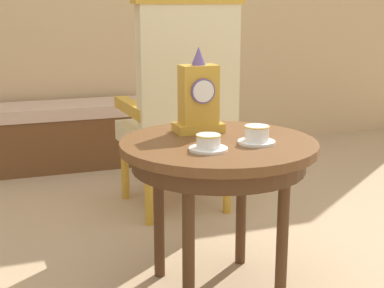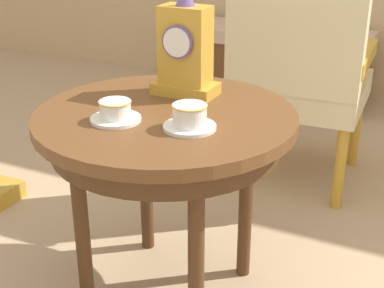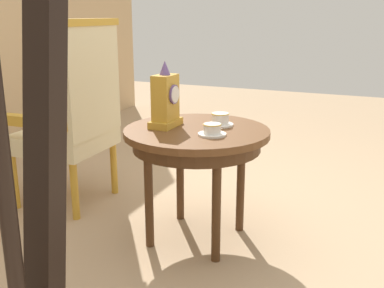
{
  "view_description": "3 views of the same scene",
  "coord_description": "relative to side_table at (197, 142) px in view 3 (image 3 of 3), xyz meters",
  "views": [
    {
      "loc": [
        -0.83,
        -1.92,
        1.1
      ],
      "look_at": [
        -0.15,
        0.0,
        0.6
      ],
      "focal_mm": 53.04,
      "sensor_mm": 36.0,
      "label": 1
    },
    {
      "loc": [
        0.66,
        -1.31,
        1.14
      ],
      "look_at": [
        -0.03,
        0.12,
        0.46
      ],
      "focal_mm": 52.3,
      "sensor_mm": 36.0,
      "label": 2
    },
    {
      "loc": [
        -2.1,
        -0.92,
        1.16
      ],
      "look_at": [
        -0.12,
        -0.03,
        0.55
      ],
      "focal_mm": 42.79,
      "sensor_mm": 36.0,
      "label": 3
    }
  ],
  "objects": [
    {
      "name": "ground_plane",
      "position": [
        0.05,
        0.02,
        -0.53
      ],
      "size": [
        10.0,
        10.0,
        0.0
      ],
      "primitive_type": "plane",
      "color": "tan"
    },
    {
      "name": "side_table",
      "position": [
        0.0,
        0.0,
        0.0
      ],
      "size": [
        0.74,
        0.74,
        0.61
      ],
      "color": "brown",
      "rests_on": "ground"
    },
    {
      "name": "teacup_left",
      "position": [
        -0.09,
        -0.12,
        0.1
      ],
      "size": [
        0.14,
        0.14,
        0.06
      ],
      "color": "white",
      "rests_on": "side_table"
    },
    {
      "name": "teacup_right",
      "position": [
        0.12,
        -0.08,
        0.1
      ],
      "size": [
        0.14,
        0.14,
        0.07
      ],
      "color": "white",
      "rests_on": "side_table"
    },
    {
      "name": "mantel_clock",
      "position": [
        -0.02,
        0.16,
        0.21
      ],
      "size": [
        0.19,
        0.11,
        0.34
      ],
      "color": "gold",
      "rests_on": "side_table"
    },
    {
      "name": "armchair",
      "position": [
        0.14,
        0.87,
        0.06
      ],
      "size": [
        0.57,
        0.56,
        1.14
      ],
      "color": "beige",
      "rests_on": "ground"
    },
    {
      "name": "harp",
      "position": [
        -0.96,
        0.16,
        0.19
      ],
      "size": [
        0.4,
        0.24,
        1.8
      ],
      "color": "gold",
      "rests_on": "ground"
    }
  ]
}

